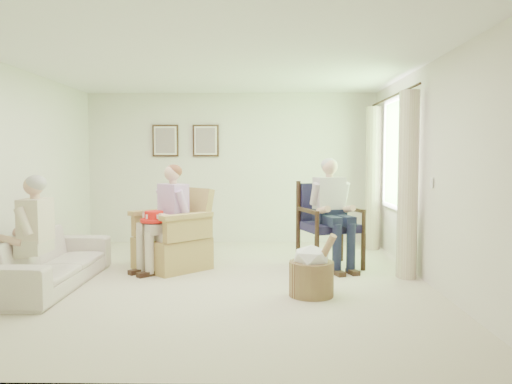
# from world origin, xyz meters

# --- Properties ---
(floor) EXTENTS (5.50, 5.50, 0.00)m
(floor) POSITION_xyz_m (0.00, 0.00, 0.00)
(floor) COLOR beige
(floor) RESTS_ON ground
(back_wall) EXTENTS (5.00, 0.04, 2.60)m
(back_wall) POSITION_xyz_m (0.00, 2.75, 1.30)
(back_wall) COLOR silver
(back_wall) RESTS_ON ground
(front_wall) EXTENTS (5.00, 0.04, 2.60)m
(front_wall) POSITION_xyz_m (0.00, -2.75, 1.30)
(front_wall) COLOR silver
(front_wall) RESTS_ON ground
(left_wall) EXTENTS (0.04, 5.50, 2.60)m
(left_wall) POSITION_xyz_m (-2.50, 0.00, 1.30)
(left_wall) COLOR silver
(left_wall) RESTS_ON ground
(right_wall) EXTENTS (0.04, 5.50, 2.60)m
(right_wall) POSITION_xyz_m (2.50, 0.00, 1.30)
(right_wall) COLOR silver
(right_wall) RESTS_ON ground
(ceiling) EXTENTS (5.00, 5.50, 0.02)m
(ceiling) POSITION_xyz_m (0.00, 0.00, 2.60)
(ceiling) COLOR white
(ceiling) RESTS_ON back_wall
(window) EXTENTS (0.13, 2.50, 1.63)m
(window) POSITION_xyz_m (2.46, 1.20, 1.58)
(window) COLOR #2D6B23
(window) RESTS_ON right_wall
(curtain_left) EXTENTS (0.34, 0.34, 2.30)m
(curtain_left) POSITION_xyz_m (2.33, 0.22, 1.15)
(curtain_left) COLOR beige
(curtain_left) RESTS_ON ground
(curtain_right) EXTENTS (0.34, 0.34, 2.30)m
(curtain_right) POSITION_xyz_m (2.33, 2.18, 1.15)
(curtain_right) COLOR beige
(curtain_right) RESTS_ON ground
(framed_print_left) EXTENTS (0.45, 0.05, 0.55)m
(framed_print_left) POSITION_xyz_m (-1.15, 2.71, 1.78)
(framed_print_left) COLOR #382114
(framed_print_left) RESTS_ON back_wall
(framed_print_right) EXTENTS (0.45, 0.05, 0.55)m
(framed_print_right) POSITION_xyz_m (-0.45, 2.71, 1.78)
(framed_print_right) COLOR #382114
(framed_print_right) RESTS_ON back_wall
(wicker_armchair) EXTENTS (0.84, 0.84, 1.08)m
(wicker_armchair) POSITION_xyz_m (-0.67, 0.68, 0.34)
(wicker_armchair) COLOR tan
(wicker_armchair) RESTS_ON ground
(wood_armchair) EXTENTS (0.73, 0.69, 1.13)m
(wood_armchair) POSITION_xyz_m (1.45, 0.89, 0.62)
(wood_armchair) COLOR black
(wood_armchair) RESTS_ON ground
(sofa) EXTENTS (2.12, 0.83, 0.62)m
(sofa) POSITION_xyz_m (-1.95, -0.28, 0.31)
(sofa) COLOR beige
(sofa) RESTS_ON ground
(person_wicker) EXTENTS (0.40, 0.62, 1.37)m
(person_wicker) POSITION_xyz_m (-0.67, 0.54, 0.80)
(person_wicker) COLOR beige
(person_wicker) RESTS_ON ground
(person_dark) EXTENTS (0.40, 0.62, 1.45)m
(person_dark) POSITION_xyz_m (1.45, 0.70, 0.87)
(person_dark) COLOR #181E36
(person_dark) RESTS_ON ground
(person_sofa) EXTENTS (0.42, 0.63, 1.28)m
(person_sofa) POSITION_xyz_m (-1.95, -0.67, 0.73)
(person_sofa) COLOR beige
(person_sofa) RESTS_ON ground
(red_hat) EXTENTS (0.35, 0.35, 0.14)m
(red_hat) POSITION_xyz_m (-0.86, 0.41, 0.72)
(red_hat) COLOR red
(red_hat) RESTS_ON person_wicker
(hatbox) EXTENTS (0.64, 0.64, 0.71)m
(hatbox) POSITION_xyz_m (1.07, -0.63, 0.28)
(hatbox) COLOR tan
(hatbox) RESTS_ON ground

